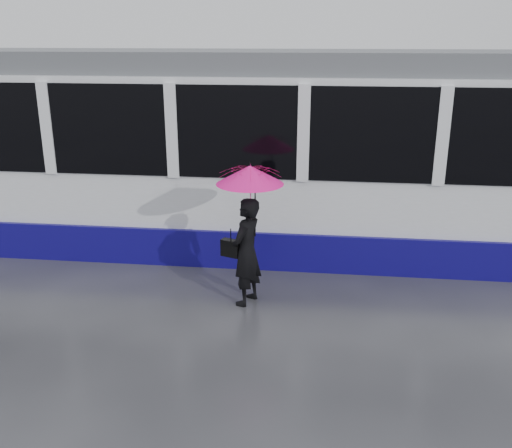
# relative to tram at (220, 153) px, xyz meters

# --- Properties ---
(ground) EXTENTS (90.00, 90.00, 0.00)m
(ground) POSITION_rel_tram_xyz_m (0.98, -2.50, -1.64)
(ground) COLOR #2A2B30
(ground) RESTS_ON ground
(rails) EXTENTS (34.00, 1.51, 0.02)m
(rails) POSITION_rel_tram_xyz_m (0.98, -0.00, -1.63)
(rails) COLOR #3F3D38
(rails) RESTS_ON ground
(tram) EXTENTS (26.00, 2.56, 3.35)m
(tram) POSITION_rel_tram_xyz_m (0.00, 0.00, 0.00)
(tram) COLOR white
(tram) RESTS_ON ground
(woman) EXTENTS (0.55, 0.65, 1.53)m
(woman) POSITION_rel_tram_xyz_m (0.81, -2.44, -0.87)
(woman) COLOR black
(woman) RESTS_ON ground
(umbrella) EXTENTS (1.17, 1.17, 1.03)m
(umbrella) POSITION_rel_tram_xyz_m (0.86, -2.44, 0.04)
(umbrella) COLOR #DE1264
(umbrella) RESTS_ON ground
(handbag) EXTENTS (0.30, 0.21, 0.42)m
(handbag) POSITION_rel_tram_xyz_m (0.59, -2.42, -0.83)
(handbag) COLOR black
(handbag) RESTS_ON ground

